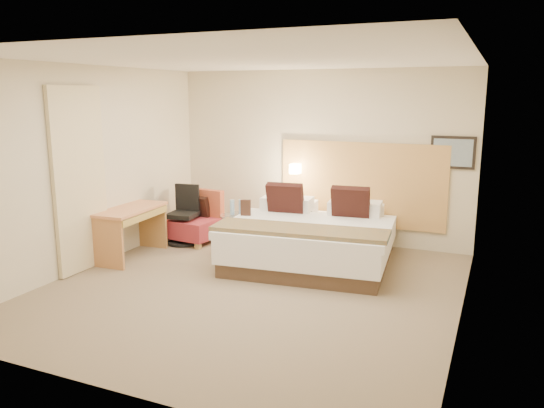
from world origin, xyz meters
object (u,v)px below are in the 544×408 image
at_px(desk, 132,219).
at_px(desk_chair, 184,220).
at_px(side_table, 239,233).
at_px(lounge_chair, 195,221).
at_px(bed, 312,238).

bearing_deg(desk, desk_chair, 74.29).
distance_m(side_table, desk, 1.54).
bearing_deg(lounge_chair, bed, -7.58).
bearing_deg(desk_chair, lounge_chair, 57.37).
height_order(side_table, desk, desk).
bearing_deg(desk, lounge_chair, 71.62).
distance_m(bed, lounge_chair, 2.10).
relative_size(bed, desk, 1.98).
distance_m(desk, desk_chair, 1.00).
bearing_deg(desk_chair, side_table, -13.54).
distance_m(side_table, desk_chair, 1.14).
bearing_deg(lounge_chair, desk_chair, -122.63).
bearing_deg(bed, side_table, -172.32).
bearing_deg(bed, lounge_chair, 172.42).
bearing_deg(side_table, lounge_chair, 157.24).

